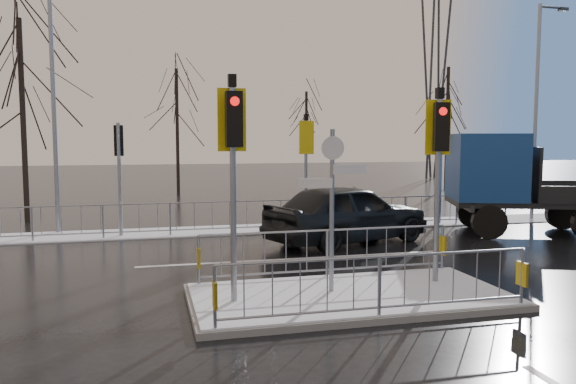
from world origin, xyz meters
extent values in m
plane|color=black|center=(0.00, 0.00, 0.00)|extent=(120.00, 120.00, 0.00)
cube|color=white|center=(0.00, 8.60, 0.02)|extent=(30.00, 2.00, 0.04)
cube|color=silver|center=(0.00, 3.80, 0.00)|extent=(8.00, 0.15, 0.01)
cube|color=slate|center=(0.00, 0.00, 0.06)|extent=(6.00, 3.00, 0.12)
cube|color=white|center=(0.00, 0.00, 0.14)|extent=(5.85, 2.85, 0.03)
cube|color=gold|center=(-2.70, -1.38, 0.67)|extent=(0.05, 0.28, 0.42)
cube|color=gold|center=(2.70, -1.38, 0.67)|extent=(0.05, 0.28, 0.42)
cube|color=gold|center=(-2.70, 1.38, 0.67)|extent=(0.05, 0.28, 0.42)
cube|color=gold|center=(2.70, 1.38, 0.67)|extent=(0.05, 0.28, 0.42)
cylinder|color=gray|center=(-2.20, 0.00, 2.02)|extent=(0.11, 0.11, 3.80)
cube|color=black|center=(-2.20, -0.18, 3.37)|extent=(0.28, 0.22, 0.95)
cylinder|color=red|center=(-2.20, -0.29, 3.67)|extent=(0.16, 0.04, 0.16)
cube|color=yellow|center=(-2.20, 0.07, 3.37)|extent=(0.50, 0.03, 1.10)
cube|color=black|center=(-2.20, 0.00, 4.04)|extent=(0.14, 0.14, 0.22)
cylinder|color=gray|center=(2.00, 0.40, 1.97)|extent=(0.11, 0.11, 3.70)
cube|color=black|center=(1.95, 0.23, 3.27)|extent=(0.33, 0.28, 0.95)
cylinder|color=red|center=(1.93, 0.12, 3.57)|extent=(0.16, 0.08, 0.16)
cube|color=yellow|center=(2.02, 0.47, 3.27)|extent=(0.49, 0.16, 1.10)
cube|color=black|center=(2.00, 0.40, 3.94)|extent=(0.14, 0.14, 0.22)
cylinder|color=gray|center=(-0.30, 0.20, 1.67)|extent=(0.09, 0.09, 3.10)
cube|color=silver|center=(0.05, 0.20, 2.47)|extent=(0.70, 0.14, 0.18)
cube|color=silver|center=(-0.62, 0.20, 2.22)|extent=(0.62, 0.15, 0.18)
cylinder|color=silver|center=(-0.30, 0.17, 2.87)|extent=(0.44, 0.03, 0.44)
cylinder|color=gray|center=(-4.50, 8.30, 1.79)|extent=(0.11, 0.11, 3.50)
cube|color=black|center=(-4.50, 8.48, 2.99)|extent=(0.28, 0.22, 0.95)
cylinder|color=red|center=(-4.50, 8.59, 3.29)|extent=(0.16, 0.04, 0.16)
cylinder|color=gray|center=(1.50, 8.30, 1.84)|extent=(0.11, 0.11, 3.60)
cube|color=black|center=(1.50, 8.48, 3.09)|extent=(0.28, 0.22, 0.95)
cylinder|color=red|center=(1.50, 8.59, 3.39)|extent=(0.16, 0.04, 0.16)
cube|color=yellow|center=(1.50, 8.23, 3.09)|extent=(0.50, 0.03, 1.10)
cube|color=black|center=(1.50, 8.30, 3.76)|extent=(0.14, 0.14, 0.22)
cylinder|color=gray|center=(6.50, 8.30, 1.79)|extent=(0.11, 0.11, 3.50)
cube|color=black|center=(6.45, 8.47, 2.99)|extent=(0.33, 0.28, 0.95)
cylinder|color=red|center=(6.43, 8.58, 3.29)|extent=(0.16, 0.08, 0.16)
cube|color=black|center=(6.50, 8.30, 3.66)|extent=(0.14, 0.14, 0.22)
imported|color=black|center=(2.01, 5.61, 0.88)|extent=(5.57, 3.77, 1.76)
cylinder|color=black|center=(6.41, 5.15, 0.52)|extent=(1.09, 0.65, 1.05)
cylinder|color=black|center=(7.16, 7.21, 0.52)|extent=(1.09, 0.65, 1.05)
cylinder|color=black|center=(9.92, 6.21, 0.52)|extent=(1.09, 0.65, 1.05)
cube|color=black|center=(9.15, 5.32, 1.03)|extent=(7.32, 4.62, 0.17)
cube|color=navy|center=(6.88, 6.14, 2.16)|extent=(2.83, 3.08, 2.09)
cube|color=black|center=(7.84, 5.80, 2.58)|extent=(0.75, 1.98, 1.15)
cube|color=#2D3033|center=(6.29, 6.36, 0.99)|extent=(0.94, 2.31, 0.37)
cube|color=black|center=(8.11, 5.70, 2.01)|extent=(0.93, 2.39, 1.57)
cylinder|color=black|center=(-8.00, 12.50, 3.68)|extent=(0.20, 0.20, 7.36)
cylinder|color=black|center=(-2.00, 22.00, 3.45)|extent=(0.19, 0.19, 6.90)
cylinder|color=black|center=(6.00, 24.00, 2.99)|extent=(0.16, 0.16, 5.98)
cylinder|color=black|center=(14.00, 21.00, 3.68)|extent=(0.20, 0.20, 7.36)
cylinder|color=gray|center=(10.50, 8.50, 4.00)|extent=(0.14, 0.14, 8.00)
cylinder|color=gray|center=(11.00, 8.50, 7.90)|extent=(1.00, 0.10, 0.10)
cube|color=#2D3033|center=(11.50, 8.50, 7.85)|extent=(0.35, 0.18, 0.12)
cylinder|color=gray|center=(-6.50, 9.50, 4.10)|extent=(0.14, 0.14, 8.20)
cylinder|color=#2D3033|center=(18.60, 30.60, 10.00)|extent=(1.18, 1.18, 19.97)
cylinder|color=#2D3033|center=(17.40, 30.60, 10.00)|extent=(1.18, 1.18, 19.97)
cylinder|color=#2D3033|center=(18.60, 29.40, 10.00)|extent=(1.18, 1.18, 19.97)
cylinder|color=#2D3033|center=(17.40, 29.40, 10.00)|extent=(1.18, 1.18, 19.97)
camera|label=1|loc=(-3.65, -9.76, 3.03)|focal=35.00mm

